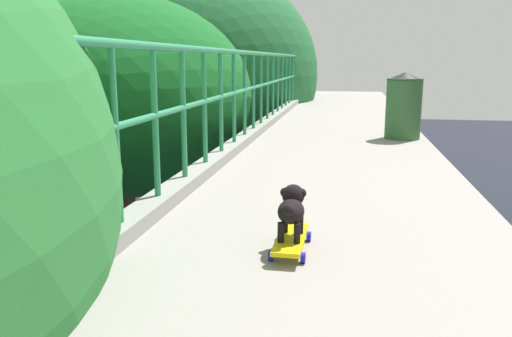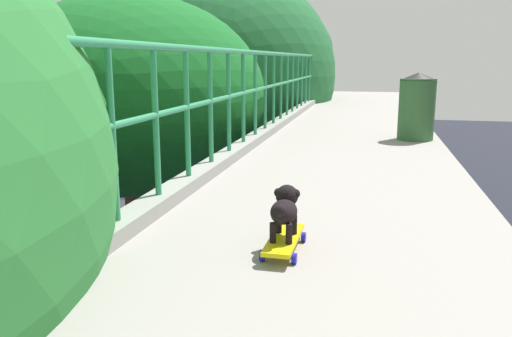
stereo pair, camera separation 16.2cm
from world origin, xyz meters
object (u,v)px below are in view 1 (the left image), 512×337
city_bus (204,140)px  litter_bin (404,105)px  car_yellow_cab_sixth (91,230)px  toy_skateboard (291,239)px  car_white_seventh (216,211)px  small_dog (292,207)px  car_grey_fifth (143,284)px

city_bus → litter_bin: bearing=-67.8°
car_yellow_cab_sixth → toy_skateboard: bearing=-57.3°
car_white_seventh → small_dog: bearing=-73.7°
car_grey_fifth → city_bus: size_ratio=0.43×
car_yellow_cab_sixth → city_bus: bearing=89.7°
small_dog → city_bus: bearing=107.1°
city_bus → small_dog: (8.69, -28.27, 4.18)m
car_white_seventh → litter_bin: (5.91, -12.26, 5.44)m
car_yellow_cab_sixth → litter_bin: size_ratio=4.75×
toy_skateboard → litter_bin: bearing=77.1°
car_yellow_cab_sixth → toy_skateboard: (8.77, -13.65, 5.06)m
car_white_seventh → car_yellow_cab_sixth: bearing=-141.8°
car_yellow_cab_sixth → city_bus: 14.67m
car_grey_fifth → city_bus: 18.92m
car_white_seventh → small_dog: (4.89, -16.69, 5.24)m
car_white_seventh → toy_skateboard: size_ratio=7.38×
city_bus → toy_skateboard: size_ratio=19.49×
car_grey_fifth → toy_skateboard: (5.13, -9.72, 5.08)m
car_grey_fifth → small_dog: small_dog is taller
car_white_seventh → litter_bin: size_ratio=4.39×
toy_skateboard → car_yellow_cab_sixth: bearing=122.7°
car_grey_fifth → litter_bin: size_ratio=4.94×
car_grey_fifth → small_dog: size_ratio=13.37×
city_bus → litter_bin: size_ratio=11.59×
small_dog → car_grey_fifth: bearing=117.8°
car_yellow_cab_sixth → litter_bin: litter_bin is taller
car_grey_fifth → car_white_seventh: (0.24, 6.98, 0.03)m
toy_skateboard → city_bus: bearing=107.1°
litter_bin → car_grey_fifth: bearing=139.3°
car_yellow_cab_sixth → small_dog: size_ratio=12.85×
car_yellow_cab_sixth → toy_skateboard: 16.99m
small_dog → litter_bin: 4.55m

